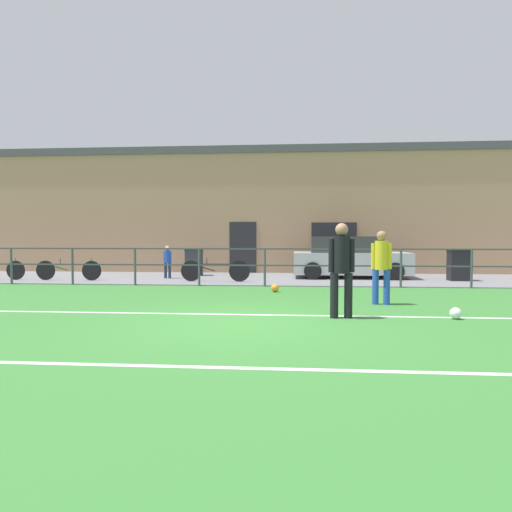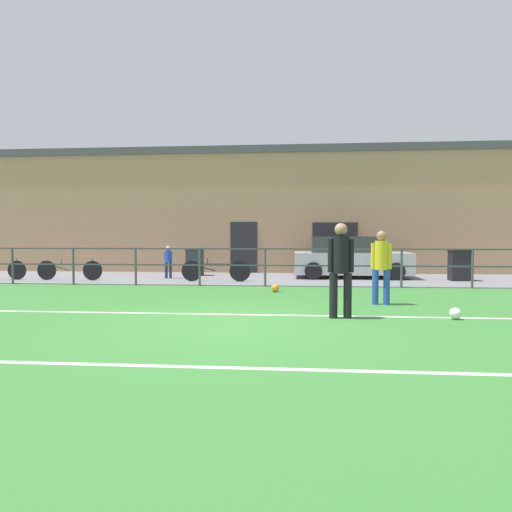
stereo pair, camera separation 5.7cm
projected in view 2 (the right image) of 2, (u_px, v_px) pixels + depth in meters
name	position (u px, v px, depth m)	size (l,w,h in m)	color
ground	(241.00, 325.00, 7.96)	(60.00, 44.00, 0.04)	#387A33
field_line_touchline	(247.00, 315.00, 8.86)	(36.00, 0.11, 0.00)	white
field_line_hash	(212.00, 367.00, 5.28)	(36.00, 0.11, 0.00)	white
pavement_strip	(270.00, 279.00, 16.41)	(48.00, 5.00, 0.02)	slate
perimeter_fence	(265.00, 262.00, 13.89)	(36.07, 0.07, 1.15)	#474C51
clubhouse_facade	(275.00, 211.00, 19.99)	(28.00, 2.56, 5.20)	tan
player_goalkeeper	(341.00, 264.00, 8.46)	(0.48, 0.31, 1.74)	black
player_striker	(381.00, 263.00, 10.16)	(0.44, 0.28, 1.62)	blue
soccer_ball_match	(275.00, 288.00, 12.50)	(0.22, 0.22, 0.22)	orange
soccer_ball_spare	(455.00, 313.00, 8.36)	(0.21, 0.21, 0.21)	white
spectator_child	(168.00, 260.00, 16.43)	(0.31, 0.20, 1.15)	#232D4C
parked_car_red	(350.00, 258.00, 16.65)	(4.09, 1.90, 1.48)	#B7B7BC
bicycle_parked_0	(69.00, 270.00, 15.71)	(2.28, 0.04, 0.76)	black
bicycle_parked_1	(216.00, 271.00, 15.26)	(2.29, 0.04, 0.78)	black
trash_bin_0	(195.00, 262.00, 17.65)	(0.63, 0.54, 1.03)	#33383D
trash_bin_1	(459.00, 265.00, 15.53)	(0.66, 0.56, 1.06)	black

